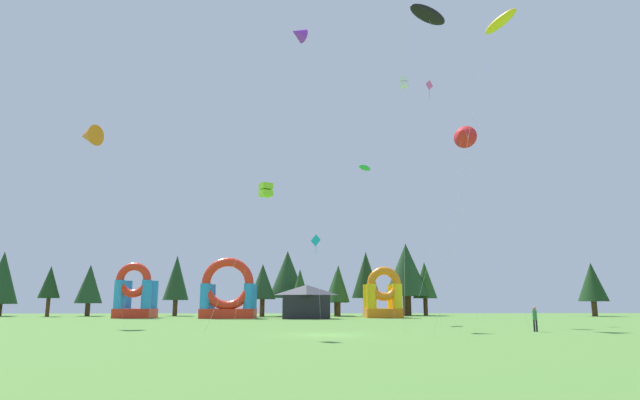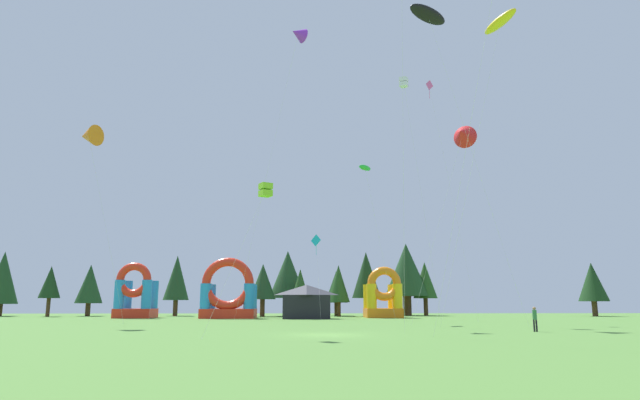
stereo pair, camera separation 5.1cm
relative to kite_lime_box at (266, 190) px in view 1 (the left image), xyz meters
The scene contains 29 objects.
ground_plane 9.57m from the kite_lime_box, 23.81° to the left, with size 120.00×120.00×0.00m, color #548438.
kite_lime_box is the anchor object (origin of this frame).
kite_orange_delta 24.86m from the kite_lime_box, 137.50° to the left, with size 3.71×6.75×17.84m.
kite_yellow_parafoil 20.84m from the kite_lime_box, ahead, with size 4.42×9.16×22.13m.
kite_white_box 27.61m from the kite_lime_box, 57.32° to the left, with size 5.47×8.80×24.40m.
kite_pink_diamond 33.21m from the kite_lime_box, 55.93° to the left, with size 4.25×1.23×25.92m.
kite_cyan_diamond 33.42m from the kite_lime_box, 83.25° to the left, with size 1.01×4.46×9.73m.
kite_black_parafoil 21.78m from the kite_lime_box, 32.54° to the left, with size 10.16×5.72×25.69m.
kite_red_delta 20.32m from the kite_lime_box, 34.92° to the left, with size 5.68×3.71×16.76m.
kite_green_parafoil 22.72m from the kite_lime_box, 67.27° to the left, with size 4.44×5.96×15.39m.
kite_purple_delta 24.83m from the kite_lime_box, 84.06° to the left, with size 7.58×10.91×28.17m.
person_near_camera 20.08m from the kite_lime_box, 14.89° to the left, with size 0.30×0.30×1.65m.
inflatable_red_slide 41.06m from the kite_lime_box, 116.89° to the left, with size 4.48×4.23×6.70m.
inflatable_orange_dome 35.70m from the kite_lime_box, 100.99° to the left, with size 6.47×4.67×7.21m.
inflatable_blue_arch 39.53m from the kite_lime_box, 71.42° to the left, with size 4.48×4.94×6.29m.
festival_tent 33.50m from the kite_lime_box, 85.26° to the left, with size 5.48×3.57×3.95m.
tree_row_0 60.20m from the kite_lime_box, 131.23° to the left, with size 4.46×4.46×8.92m.
tree_row_1 53.63m from the kite_lime_box, 126.66° to the left, with size 2.79×2.79×6.75m.
tree_row_2 53.12m from the kite_lime_box, 121.33° to the left, with size 3.67×3.67×7.11m.
tree_row_3 48.59m from the kite_lime_box, 108.83° to the left, with size 3.58×3.58×8.46m.
tree_row_4 42.47m from the kite_lime_box, 94.28° to the left, with size 3.55×3.55×7.03m.
tree_row_5 44.58m from the kite_lime_box, 89.82° to the left, with size 5.18×5.18×9.03m.
tree_row_6 42.02m from the kite_lime_box, 87.36° to the left, with size 2.51×2.51×6.33m.
tree_row_7 46.98m from the kite_lime_box, 81.29° to the left, with size 3.27×3.27×6.33m.
tree_row_8 43.56m from the kite_lime_box, 80.47° to the left, with size 3.08×3.08×6.94m.
tree_row_9 44.65m from the kite_lime_box, 75.63° to the left, with size 3.98×3.98×8.79m.
tree_row_10 50.32m from the kite_lime_box, 69.68° to the left, with size 6.42×6.42×10.42m.
tree_row_11 51.30m from the kite_lime_box, 66.85° to the left, with size 3.47×3.47×7.70m.
tree_row_12 60.16m from the kite_lime_box, 44.96° to the left, with size 4.00×4.00×7.33m.
Camera 1 is at (-1.56, -33.59, 2.01)m, focal length 30.25 mm.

